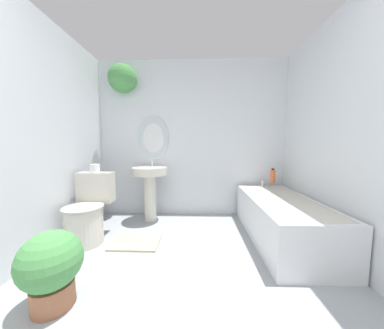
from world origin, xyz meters
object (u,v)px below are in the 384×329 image
Objects in this scene: toilet at (88,213)px; pedestal_sink at (150,183)px; potted_plant at (51,266)px; shampoo_bottle at (273,176)px; toilet_paper_roll at (95,168)px; bathtub at (281,218)px.

pedestal_sink is at bearing 47.93° from toilet.
pedestal_sink is at bearing 79.63° from potted_plant.
toilet_paper_roll is (-2.35, -0.50, 0.16)m from shampoo_bottle.
pedestal_sink is 1.78m from bathtub.
shampoo_bottle is at bearing 16.51° from toilet.
shampoo_bottle is (0.12, 0.60, 0.40)m from bathtub.
toilet is 2.47m from shampoo_bottle.
shampoo_bottle is at bearing 2.24° from pedestal_sink.
toilet is at bearing -132.07° from pedestal_sink.
shampoo_bottle reaches higher than bathtub.
toilet and shampoo_bottle have the same top height.
toilet_paper_roll is at bearing -168.07° from shampoo_bottle.
toilet is at bearing -177.43° from bathtub.
bathtub is 0.73m from shampoo_bottle.
toilet_paper_roll reaches higher than toilet.
toilet reaches higher than bathtub.
shampoo_bottle is 0.39× the size of potted_plant.
potted_plant is at bearing -142.00° from shampoo_bottle.
toilet is at bearing -163.49° from shampoo_bottle.
toilet_paper_roll is (-0.28, 1.12, 0.53)m from potted_plant.
bathtub is at bearing -2.56° from toilet_paper_roll.
toilet_paper_roll is at bearing 177.44° from bathtub.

